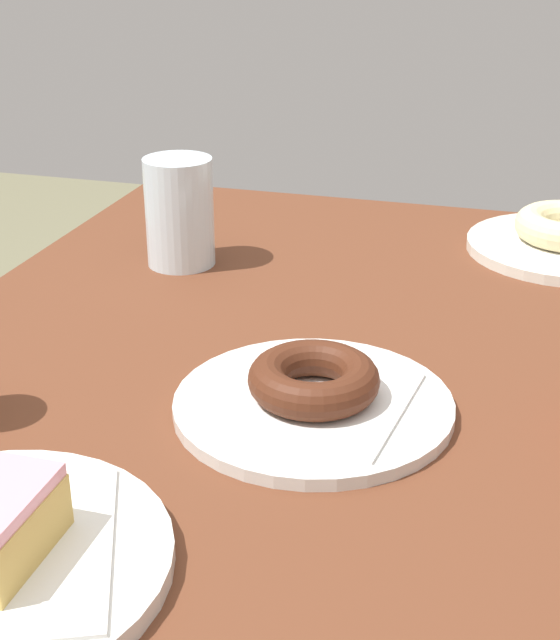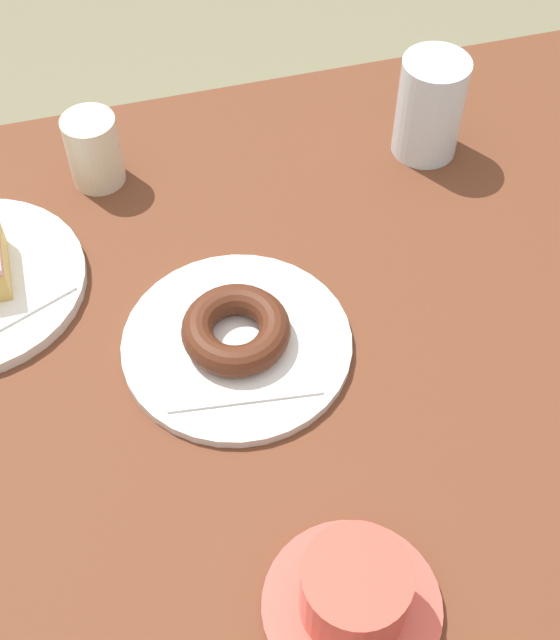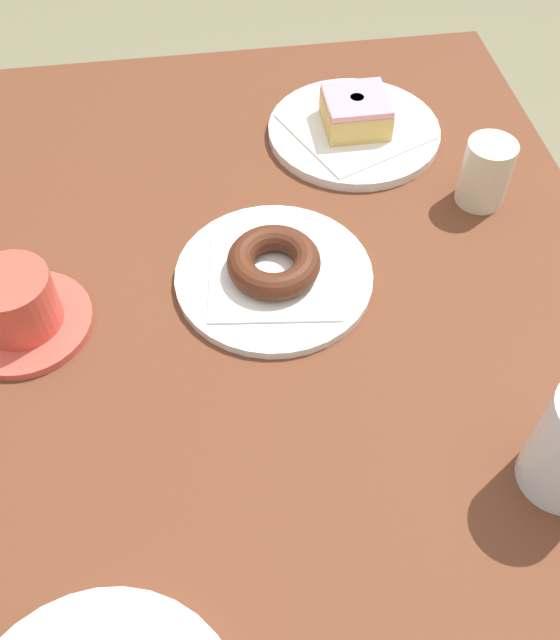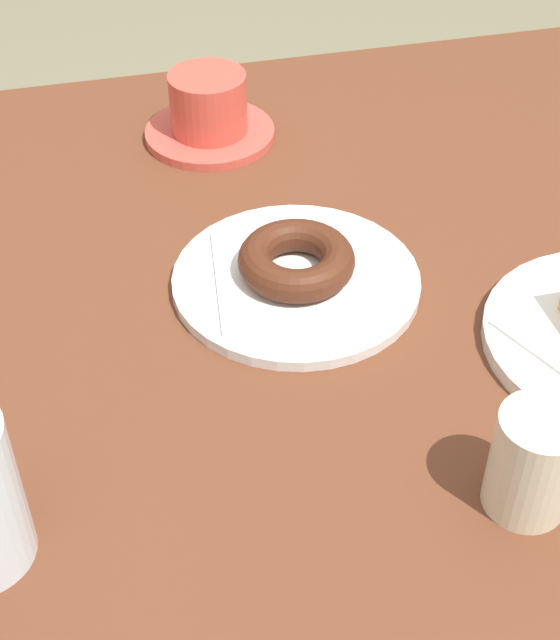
% 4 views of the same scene
% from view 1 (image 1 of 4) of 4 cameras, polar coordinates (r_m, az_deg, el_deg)
% --- Properties ---
extents(table, '(1.05, 0.83, 0.78)m').
position_cam_1_polar(table, '(0.83, 4.20, -11.21)').
color(table, '#5B301D').
rests_on(table, ground_plane).
extents(plate_chocolate_ring, '(0.22, 0.22, 0.01)m').
position_cam_1_polar(plate_chocolate_ring, '(0.73, 2.09, -5.31)').
color(plate_chocolate_ring, silver).
rests_on(plate_chocolate_ring, table).
extents(napkin_chocolate_ring, '(0.16, 0.16, 0.00)m').
position_cam_1_polar(napkin_chocolate_ring, '(0.73, 2.09, -4.85)').
color(napkin_chocolate_ring, white).
rests_on(napkin_chocolate_ring, plate_chocolate_ring).
extents(donut_chocolate_ring, '(0.10, 0.10, 0.03)m').
position_cam_1_polar(donut_chocolate_ring, '(0.72, 2.11, -3.69)').
color(donut_chocolate_ring, '#462112').
rests_on(donut_chocolate_ring, napkin_chocolate_ring).
extents(water_glass, '(0.08, 0.08, 0.12)m').
position_cam_1_polar(water_glass, '(1.02, -6.28, 6.70)').
color(water_glass, silver).
rests_on(water_glass, table).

